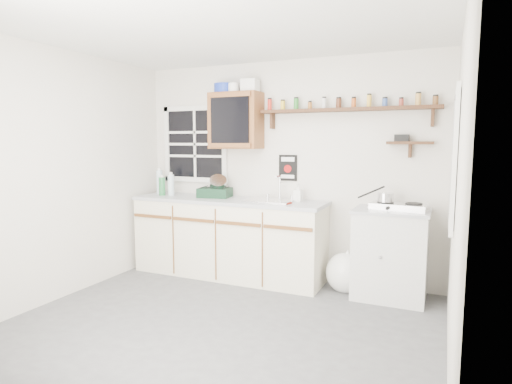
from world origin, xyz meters
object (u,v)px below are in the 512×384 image
(dish_rack, at_px, (216,190))
(upper_cabinet, at_px, (236,121))
(main_cabinet, at_px, (228,237))
(spice_shelf, at_px, (346,109))
(hotplate, at_px, (399,206))
(right_cabinet, at_px, (390,254))

(dish_rack, bearing_deg, upper_cabinet, 10.11)
(main_cabinet, bearing_deg, spice_shelf, 9.24)
(dish_rack, bearing_deg, hotplate, -11.20)
(right_cabinet, distance_m, spice_shelf, 1.58)
(upper_cabinet, bearing_deg, dish_rack, -160.20)
(right_cabinet, relative_size, upper_cabinet, 1.40)
(main_cabinet, distance_m, upper_cabinet, 1.37)
(spice_shelf, relative_size, dish_rack, 4.65)
(right_cabinet, bearing_deg, upper_cabinet, 176.24)
(main_cabinet, xyz_separation_m, hotplate, (1.91, 0.01, 0.48))
(spice_shelf, xyz_separation_m, hotplate, (0.60, -0.21, -0.98))
(main_cabinet, relative_size, upper_cabinet, 3.55)
(main_cabinet, height_order, right_cabinet, main_cabinet)
(spice_shelf, bearing_deg, upper_cabinet, -176.89)
(upper_cabinet, relative_size, hotplate, 1.15)
(right_cabinet, bearing_deg, hotplate, -15.72)
(upper_cabinet, distance_m, spice_shelf, 1.28)
(upper_cabinet, height_order, spice_shelf, upper_cabinet)
(upper_cabinet, distance_m, dish_rack, 0.85)
(upper_cabinet, distance_m, hotplate, 2.07)
(main_cabinet, distance_m, hotplate, 1.97)
(main_cabinet, distance_m, spice_shelf, 1.98)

